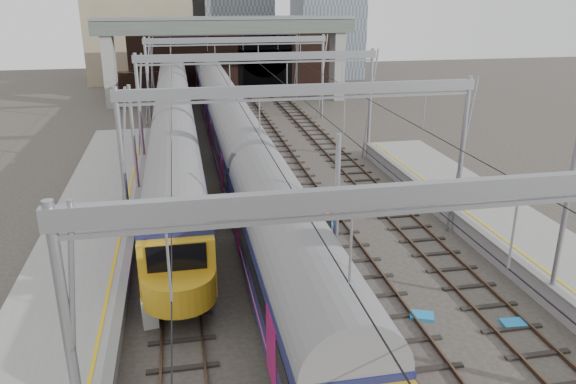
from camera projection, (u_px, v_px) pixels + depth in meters
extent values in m
plane|color=#38332D|center=(348.00, 332.00, 20.61)|extent=(160.00, 160.00, 0.00)
cube|color=gray|center=(66.00, 312.00, 20.88)|extent=(4.20, 55.00, 1.10)
cube|color=slate|center=(122.00, 295.00, 21.09)|extent=(0.35, 55.00, 0.12)
cube|color=gold|center=(108.00, 295.00, 20.97)|extent=(0.12, 55.00, 0.01)
cube|color=#4C3828|center=(165.00, 201.00, 33.21)|extent=(0.08, 80.00, 0.16)
cube|color=#4C3828|center=(190.00, 200.00, 33.47)|extent=(0.08, 80.00, 0.16)
cube|color=black|center=(178.00, 202.00, 33.37)|extent=(2.40, 80.00, 0.14)
cube|color=#4C3828|center=(233.00, 197.00, 33.94)|extent=(0.08, 80.00, 0.16)
cube|color=#4C3828|center=(256.00, 195.00, 34.20)|extent=(0.08, 80.00, 0.16)
cube|color=black|center=(245.00, 197.00, 34.09)|extent=(2.40, 80.00, 0.14)
cube|color=#4C3828|center=(297.00, 192.00, 34.66)|extent=(0.08, 80.00, 0.16)
cube|color=#4C3828|center=(320.00, 191.00, 34.93)|extent=(0.08, 80.00, 0.16)
cube|color=black|center=(309.00, 193.00, 34.82)|extent=(2.40, 80.00, 0.14)
cube|color=#4C3828|center=(359.00, 188.00, 35.39)|extent=(0.08, 80.00, 0.16)
cube|color=#4C3828|center=(381.00, 187.00, 35.65)|extent=(0.08, 80.00, 0.16)
cube|color=black|center=(370.00, 189.00, 35.55)|extent=(2.40, 80.00, 0.14)
cylinder|color=gray|center=(74.00, 372.00, 12.23)|extent=(0.24, 0.24, 8.00)
cube|color=gray|center=(439.00, 192.00, 12.50)|extent=(16.80, 0.28, 0.50)
cylinder|color=gray|center=(124.00, 176.00, 25.16)|extent=(0.24, 0.24, 8.00)
cylinder|color=gray|center=(461.00, 156.00, 28.13)|extent=(0.24, 0.24, 8.00)
cube|color=gray|center=(303.00, 90.00, 25.43)|extent=(16.80, 0.28, 0.50)
cylinder|color=gray|center=(140.00, 113.00, 38.09)|extent=(0.24, 0.24, 8.00)
cylinder|color=gray|center=(370.00, 104.00, 41.06)|extent=(0.24, 0.24, 8.00)
cube|color=gray|center=(258.00, 56.00, 38.36)|extent=(16.80, 0.28, 0.50)
cylinder|color=gray|center=(148.00, 82.00, 51.02)|extent=(0.24, 0.24, 8.00)
cylinder|color=gray|center=(322.00, 77.00, 53.99)|extent=(0.24, 0.24, 8.00)
cube|color=gray|center=(236.00, 40.00, 51.29)|extent=(16.80, 0.28, 0.50)
cylinder|color=gray|center=(152.00, 66.00, 62.10)|extent=(0.24, 0.24, 8.00)
cylinder|color=gray|center=(297.00, 62.00, 65.07)|extent=(0.24, 0.24, 8.00)
cube|color=gray|center=(225.00, 31.00, 62.37)|extent=(16.80, 0.28, 0.50)
cube|color=black|center=(171.00, 110.00, 31.52)|extent=(0.03, 80.00, 0.03)
cube|color=black|center=(242.00, 108.00, 32.24)|extent=(0.03, 80.00, 0.03)
cube|color=black|center=(310.00, 105.00, 32.97)|extent=(0.03, 80.00, 0.03)
cube|color=black|center=(375.00, 103.00, 33.69)|extent=(0.03, 80.00, 0.03)
cube|color=#321D16|center=(239.00, 56.00, 67.47)|extent=(26.00, 2.00, 9.00)
cube|color=black|center=(266.00, 72.00, 67.72)|extent=(6.50, 0.10, 5.20)
cylinder|color=black|center=(265.00, 50.00, 66.84)|extent=(6.50, 0.10, 6.50)
cube|color=#321D16|center=(139.00, 85.00, 65.39)|extent=(6.00, 1.50, 3.00)
cube|color=gray|center=(110.00, 68.00, 59.44)|extent=(1.20, 2.50, 8.20)
cube|color=gray|center=(337.00, 63.00, 63.97)|extent=(1.20, 2.50, 8.20)
cube|color=#58635B|center=(226.00, 27.00, 60.32)|extent=(28.00, 3.00, 1.40)
cube|color=gray|center=(226.00, 18.00, 60.02)|extent=(28.00, 3.00, 0.30)
cube|color=gray|center=(195.00, 9.00, 91.09)|extent=(18.00, 14.00, 18.00)
cube|color=black|center=(228.00, 146.00, 44.16)|extent=(2.24, 66.26, 0.70)
cube|color=#131D43|center=(227.00, 122.00, 43.51)|extent=(2.85, 66.26, 2.54)
cylinder|color=slate|center=(226.00, 105.00, 43.08)|extent=(2.79, 65.76, 2.79)
cube|color=black|center=(226.00, 116.00, 43.38)|extent=(2.87, 65.06, 0.76)
cube|color=#BD3B70|center=(227.00, 131.00, 43.75)|extent=(2.87, 65.26, 0.12)
cube|color=black|center=(175.00, 122.00, 51.95)|extent=(2.24, 66.42, 0.70)
cube|color=#131D43|center=(174.00, 102.00, 51.30)|extent=(2.85, 66.42, 2.55)
cylinder|color=slate|center=(173.00, 88.00, 50.87)|extent=(2.80, 65.92, 2.80)
cube|color=black|center=(173.00, 97.00, 51.16)|extent=(2.87, 65.22, 0.76)
cube|color=#BD3B70|center=(174.00, 109.00, 51.54)|extent=(2.87, 65.42, 0.12)
cube|color=#BB8C18|center=(178.00, 271.00, 20.52)|extent=(2.80, 0.60, 2.35)
cube|color=black|center=(177.00, 258.00, 20.16)|extent=(2.14, 0.08, 1.02)
cylinder|color=black|center=(299.00, 329.00, 16.93)|extent=(0.15, 0.15, 4.40)
cube|color=black|center=(301.00, 275.00, 16.12)|extent=(0.34, 0.22, 0.82)
sphere|color=red|center=(302.00, 272.00, 15.94)|extent=(0.16, 0.16, 0.16)
cylinder|color=black|center=(324.00, 266.00, 20.78)|extent=(0.15, 0.15, 4.47)
cube|color=black|center=(326.00, 219.00, 19.95)|extent=(0.33, 0.19, 0.84)
sphere|color=red|center=(327.00, 215.00, 19.78)|extent=(0.17, 0.17, 0.17)
cube|color=silver|center=(150.00, 313.00, 20.80)|extent=(0.63, 0.56, 1.13)
cube|color=#1A83C7|center=(422.00, 316.00, 21.58)|extent=(1.07, 0.92, 0.11)
cube|color=#1A83C7|center=(326.00, 224.00, 30.10)|extent=(0.83, 0.64, 0.09)
cube|color=#1A83C7|center=(513.00, 323.00, 21.09)|extent=(0.91, 0.67, 0.10)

